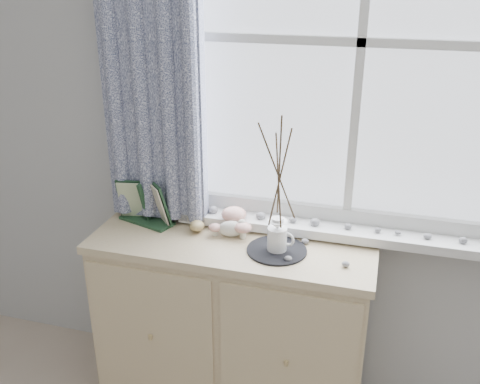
{
  "coord_description": "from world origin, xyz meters",
  "views": [
    {
      "loc": [
        0.42,
        -0.14,
        1.92
      ],
      "look_at": [
        -0.1,
        1.7,
        1.1
      ],
      "focal_mm": 40.0,
      "sensor_mm": 36.0,
      "label": 1
    }
  ],
  "objects_px": {
    "sideboard": "(232,325)",
    "toadstool_cluster": "(234,219)",
    "twig_pitcher": "(279,172)",
    "botanical_book": "(143,204)"
  },
  "relations": [
    {
      "from": "twig_pitcher",
      "to": "botanical_book",
      "type": "bearing_deg",
      "value": -165.78
    },
    {
      "from": "toadstool_cluster",
      "to": "twig_pitcher",
      "type": "height_order",
      "value": "twig_pitcher"
    },
    {
      "from": "sideboard",
      "to": "twig_pitcher",
      "type": "distance_m",
      "value": 0.79
    },
    {
      "from": "toadstool_cluster",
      "to": "twig_pitcher",
      "type": "distance_m",
      "value": 0.37
    },
    {
      "from": "sideboard",
      "to": "botanical_book",
      "type": "distance_m",
      "value": 0.67
    },
    {
      "from": "sideboard",
      "to": "botanical_book",
      "type": "xyz_separation_m",
      "value": [
        -0.42,
        0.04,
        0.53
      ]
    },
    {
      "from": "sideboard",
      "to": "twig_pitcher",
      "type": "height_order",
      "value": "twig_pitcher"
    },
    {
      "from": "sideboard",
      "to": "toadstool_cluster",
      "type": "relative_size",
      "value": 6.45
    },
    {
      "from": "sideboard",
      "to": "twig_pitcher",
      "type": "relative_size",
      "value": 2.02
    },
    {
      "from": "sideboard",
      "to": "botanical_book",
      "type": "bearing_deg",
      "value": 174.03
    }
  ]
}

